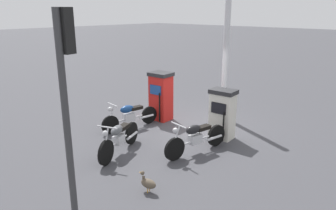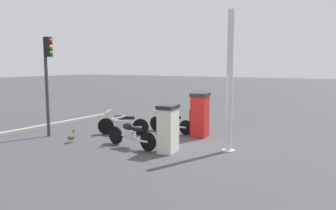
# 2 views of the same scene
# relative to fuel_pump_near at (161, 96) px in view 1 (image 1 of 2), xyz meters

# --- Properties ---
(ground_plane) EXTENTS (120.00, 120.00, 0.00)m
(ground_plane) POSITION_rel_fuel_pump_near_xyz_m (-0.00, 1.25, -0.84)
(ground_plane) COLOR #424247
(fuel_pump_near) EXTENTS (0.66, 0.77, 1.66)m
(fuel_pump_near) POSITION_rel_fuel_pump_near_xyz_m (0.00, 0.00, 0.00)
(fuel_pump_near) COLOR red
(fuel_pump_near) RESTS_ON ground
(fuel_pump_far) EXTENTS (0.58, 0.77, 1.48)m
(fuel_pump_far) POSITION_rel_fuel_pump_near_xyz_m (0.00, 2.49, -0.09)
(fuel_pump_far) COLOR silver
(fuel_pump_far) RESTS_ON ground
(motorcycle_near_pump) EXTENTS (2.06, 0.62, 0.93)m
(motorcycle_near_pump) POSITION_rel_fuel_pump_near_xyz_m (1.34, -0.10, -0.39)
(motorcycle_near_pump) COLOR black
(motorcycle_near_pump) RESTS_ON ground
(motorcycle_far_pump) EXTENTS (2.08, 0.68, 0.94)m
(motorcycle_far_pump) POSITION_rel_fuel_pump_near_xyz_m (1.36, 2.58, -0.39)
(motorcycle_far_pump) COLOR black
(motorcycle_far_pump) RESTS_ON ground
(motorcycle_extra) EXTENTS (1.90, 0.89, 0.96)m
(motorcycle_extra) POSITION_rel_fuel_pump_near_xyz_m (2.77, 1.13, -0.39)
(motorcycle_extra) COLOR black
(motorcycle_extra) RESTS_ON ground
(wandering_duck) EXTENTS (0.24, 0.44, 0.45)m
(wandering_duck) POSITION_rel_fuel_pump_near_xyz_m (3.55, 3.03, -0.63)
(wandering_duck) COLOR brown
(wandering_duck) RESTS_ON ground
(roadside_traffic_light) EXTENTS (0.39, 0.28, 3.72)m
(roadside_traffic_light) POSITION_rel_fuel_pump_near_xyz_m (5.00, 2.67, 1.70)
(roadside_traffic_light) COLOR #38383A
(roadside_traffic_light) RESTS_ON ground
(canopy_support_pole) EXTENTS (0.40, 0.40, 4.36)m
(canopy_support_pole) POSITION_rel_fuel_pump_near_xyz_m (-1.61, 1.48, 1.26)
(canopy_support_pole) COLOR silver
(canopy_support_pole) RESTS_ON ground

